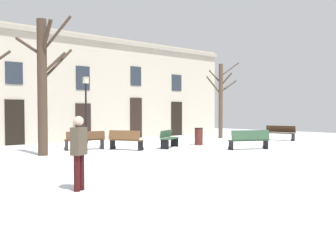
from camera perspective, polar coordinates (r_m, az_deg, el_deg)
name	(u,v)px	position (r m, az deg, el deg)	size (l,w,h in m)	color
ground_plane	(198,153)	(17.37, 4.18, -3.81)	(38.37, 38.37, 0.00)	white
building_facade	(81,87)	(24.69, -12.17, 5.45)	(23.98, 0.60, 6.37)	#BCB29E
tree_center	(43,83)	(17.08, -17.17, 5.84)	(2.02, 2.10, 5.58)	#423326
tree_left_of_center	(221,98)	(26.84, 7.45, 3.96)	(1.99, 2.09, 4.97)	#4C3D2D
streetlamp	(86,102)	(22.91, -11.47, 3.35)	(0.30, 0.30, 3.74)	black
litter_bin	(199,136)	(21.28, 4.34, -1.47)	(0.45, 0.45, 0.90)	#4C1E19
bench_back_to_back_left	(126,140)	(18.63, -5.98, -1.95)	(1.03, 1.67, 0.91)	brown
bench_near_lamp	(249,140)	(19.14, 11.35, -1.88)	(1.89, 1.29, 0.91)	#2D4C33
bench_near_center_tree	(280,133)	(25.52, 15.43, -0.92)	(0.80, 1.92, 0.89)	#3D2819
bench_facing_shops	(169,138)	(19.64, 0.11, -1.76)	(1.67, 1.19, 0.86)	#2D4C33
bench_far_corner	(85,140)	(19.05, -11.60, -1.93)	(1.87, 1.01, 0.87)	#51331E
person_by_shop_door	(79,149)	(9.38, -12.42, -3.23)	(0.44, 0.37, 1.69)	#350F0F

